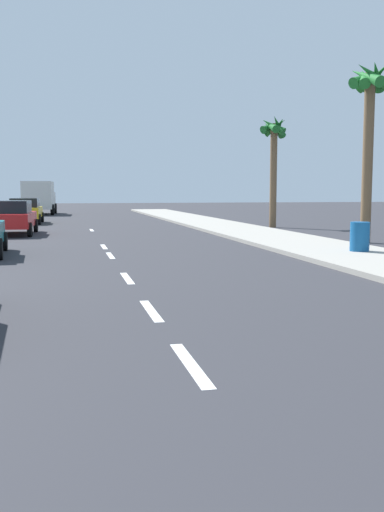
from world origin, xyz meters
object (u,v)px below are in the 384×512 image
(delivery_truck, at_px, (39,197))
(palm_tree_distant, at_px, (274,142))
(parked_car_yellow, at_px, (25,210))
(trash_bin_far, at_px, (360,237))
(parked_car_red, at_px, (11,216))
(palm_tree_far, at_px, (369,104))

(delivery_truck, distance_m, palm_tree_distant, 25.27)
(parked_car_yellow, distance_m, trash_bin_far, 23.71)
(parked_car_red, relative_size, palm_tree_distant, 0.74)
(delivery_truck, height_order, palm_tree_far, palm_tree_far)
(palm_tree_distant, bearing_deg, parked_car_yellow, 152.99)
(parked_car_yellow, height_order, trash_bin_far, parked_car_yellow)
(parked_car_red, xyz_separation_m, trash_bin_far, (11.37, -11.40, -0.25))
(parked_car_yellow, xyz_separation_m, palm_tree_distant, (13.62, -6.94, 3.80))
(parked_car_red, distance_m, delivery_truck, 23.74)
(parked_car_yellow, height_order, palm_tree_far, palm_tree_far)
(parked_car_yellow, height_order, palm_tree_distant, palm_tree_distant)
(parked_car_red, distance_m, trash_bin_far, 16.10)
(delivery_truck, distance_m, trash_bin_far, 36.84)
(parked_car_red, xyz_separation_m, parked_car_yellow, (0.07, 9.44, -0.00))
(parked_car_yellow, bearing_deg, trash_bin_far, -60.00)
(parked_car_red, bearing_deg, palm_tree_distant, 12.58)
(parked_car_yellow, xyz_separation_m, trash_bin_far, (11.30, -20.84, -0.24))
(delivery_truck, xyz_separation_m, palm_tree_far, (13.45, -31.10, 3.77))
(trash_bin_far, bearing_deg, palm_tree_far, 58.93)
(parked_car_red, distance_m, palm_tree_distant, 14.42)
(trash_bin_far, bearing_deg, parked_car_yellow, 118.47)
(palm_tree_distant, distance_m, trash_bin_far, 14.66)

